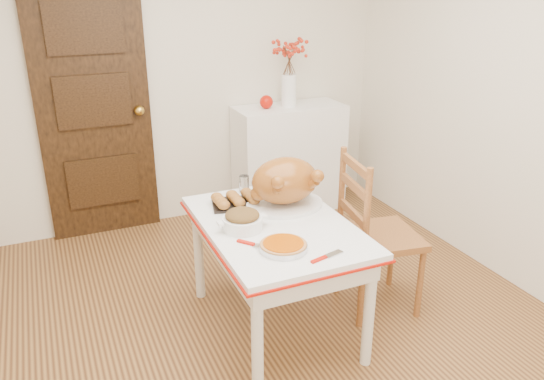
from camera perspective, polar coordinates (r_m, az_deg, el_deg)
name	(u,v)px	position (r m, az deg, el deg)	size (l,w,h in m)	color
floor	(282,345)	(3.23, 1.08, -16.20)	(3.50, 4.00, 0.00)	#492914
wall_back	(180,73)	(4.50, -9.74, 12.12)	(3.50, 0.00, 2.50)	beige
wall_right	(543,105)	(3.72, 26.84, 8.06)	(0.00, 4.00, 2.50)	beige
door_back	(94,109)	(4.39, -18.40, 8.17)	(0.85, 0.06, 2.06)	black
sideboard	(289,159)	(4.77, 1.81, 3.36)	(0.95, 0.42, 0.95)	white
kitchen_table	(275,276)	(3.18, 0.37, -9.17)	(0.80, 1.17, 0.70)	white
chair_oak	(381,233)	(3.39, 11.49, -4.50)	(0.45, 0.45, 1.02)	#A0572E
berry_vase	(289,73)	(4.58, 1.82, 12.32)	(0.29, 0.29, 0.56)	white
apple	(266,102)	(4.54, -0.61, 9.35)	(0.11, 0.11, 0.11)	#B81004
turkey_platter	(285,183)	(3.17, 1.37, 0.72)	(0.47, 0.38, 0.30)	#9E5B17
pumpkin_pie	(283,245)	(2.72, 1.22, -5.88)	(0.25, 0.25, 0.05)	#AE4300
stuffing_dish	(242,220)	(2.93, -3.17, -3.20)	(0.28, 0.22, 0.11)	brown
rolls_tray	(235,200)	(3.23, -3.92, -1.04)	(0.27, 0.22, 0.07)	#9C5F1C
pie_server	(327,256)	(2.68, 5.83, -7.02)	(0.20, 0.06, 0.01)	silver
carving_knife	(261,246)	(2.75, -1.18, -6.01)	(0.28, 0.07, 0.01)	silver
drinking_glass	(244,184)	(3.43, -2.98, 0.67)	(0.06, 0.06, 0.11)	white
shaker_pair	(292,183)	(3.47, 2.10, 0.78)	(0.09, 0.03, 0.09)	white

